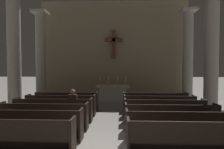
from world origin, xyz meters
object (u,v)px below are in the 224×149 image
Objects in this scene: pew_left_row_1 at (11,136)px; pew_right_row_5 at (159,106)px; column_right_second at (211,53)px; candlestick_inner_right at (117,83)px; column_right_third at (188,57)px; pew_right_row_4 at (164,111)px; candlestick_outer_left at (100,83)px; candlestick_inner_left at (108,83)px; column_left_second at (14,53)px; pew_left_row_2 at (30,124)px; pew_left_row_6 at (67,101)px; pew_right_row_2 at (180,126)px; pew_left_row_5 at (61,105)px; pew_right_row_1 at (193,139)px; pew_left_row_3 at (43,116)px; altar at (113,93)px; lone_worshipper at (74,104)px; column_left_third at (41,57)px; candlestick_outer_right at (126,83)px; pew_right_row_3 at (171,117)px; pew_right_row_6 at (155,102)px; pew_left_row_4 at (53,110)px.

pew_left_row_1 is 1.00× the size of pew_right_row_5.
column_right_second reaches higher than candlestick_inner_right.
pew_right_row_4 is at bearing -117.63° from column_right_third.
candlestick_inner_left is (0.55, 0.00, 0.00)m from candlestick_outer_left.
pew_left_row_2 is at bearing -55.34° from column_left_second.
pew_right_row_2 is at bearing -41.49° from pew_left_row_6.
pew_right_row_2 is at bearing -74.51° from candlestick_inner_right.
pew_left_row_2 and pew_left_row_5 have the same top height.
pew_left_row_5 and pew_right_row_1 have the same top height.
candlestick_inner_left is (1.93, 6.96, 0.71)m from pew_left_row_2.
pew_left_row_3 and pew_right_row_5 have the same top height.
candlestick_outer_left is 1.00× the size of candlestick_inner_right.
pew_left_row_3 is at bearing -167.53° from pew_right_row_4.
candlestick_inner_right reaches higher than pew_right_row_1.
pew_left_row_3 is 6.53m from candlestick_inner_right.
candlestick_outer_left is at bearing 113.86° from pew_right_row_2.
column_right_third is (7.14, 4.14, 2.44)m from pew_left_row_5.
column_left_second reaches higher than altar.
altar is 1.67× the size of lone_worshipper.
pew_right_row_4 is 9.12m from column_left_third.
pew_left_row_2 is at bearing -113.86° from candlestick_outer_right.
column_left_third is at bearing 131.46° from pew_right_row_1.
pew_right_row_5 is at bearing -30.09° from column_left_third.
pew_left_row_1 is at bearing -156.14° from pew_right_row_3.
candlestick_outer_left is at bearing 135.57° from pew_right_row_6.
pew_left_row_6 is 1.00× the size of pew_right_row_4.
column_right_second is at bearing 34.27° from pew_left_row_1.
pew_left_row_4 is 5.43× the size of candlestick_inner_left.
pew_left_row_5 and pew_right_row_4 have the same top height.
pew_left_row_2 is 1.00× the size of pew_right_row_3.
column_right_third is (2.68, 3.15, 2.44)m from pew_right_row_6.
column_right_third is at bearing 62.37° from pew_right_row_4.
pew_left_row_4 is 1.00× the size of pew_right_row_5.
altar reaches higher than pew_right_row_2.
pew_right_row_6 is (4.46, 1.97, 0.00)m from pew_left_row_4.
column_left_second is 9.82m from column_right_second.
pew_left_row_2 is at bearing -90.00° from pew_left_row_5.
column_left_third is 4.54× the size of lone_worshipper.
pew_right_row_4 is at bearing -14.95° from column_left_second.
pew_left_row_1 is 4.87m from pew_right_row_3.
pew_right_row_5 is (4.46, 3.94, 0.00)m from pew_left_row_1.
pew_left_row_2 is at bearing -151.49° from column_right_second.
pew_left_row_2 and pew_right_row_2 have the same top height.
column_right_second reaches higher than altar.
pew_right_row_1 and pew_right_row_4 have the same top height.
pew_left_row_2 is 5.43× the size of candlestick_inner_right.
pew_right_row_4 is at bearing -58.32° from candlestick_outer_left.
lone_worshipper is (0.82, 2.01, 0.22)m from pew_left_row_2.
column_left_third is (-7.14, 7.10, 2.44)m from pew_right_row_2.
pew_left_row_5 is 0.99m from pew_left_row_6.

